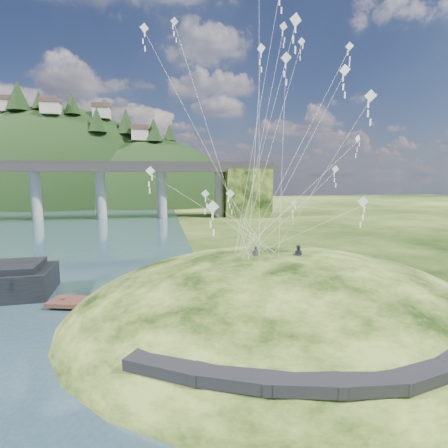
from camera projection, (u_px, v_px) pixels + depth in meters
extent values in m
plane|color=black|center=(185.00, 331.00, 25.57)|extent=(320.00, 320.00, 0.00)
ellipsoid|color=black|center=(280.00, 330.00, 29.17)|extent=(36.00, 32.00, 13.00)
cube|color=black|center=(166.00, 365.00, 17.23)|extent=(4.32, 3.62, 0.71)
cube|color=black|center=(232.00, 376.00, 16.15)|extent=(4.10, 2.97, 0.61)
cube|color=black|center=(302.00, 382.00, 15.72)|extent=(3.85, 2.37, 0.62)
cube|color=black|center=(368.00, 381.00, 15.83)|extent=(3.62, 1.83, 0.66)
cube|color=black|center=(423.00, 372.00, 16.56)|extent=(3.82, 2.27, 0.68)
cylinder|color=#989790|center=(36.00, 195.00, 87.09)|extent=(2.60, 2.60, 13.00)
cylinder|color=#989790|center=(101.00, 194.00, 89.88)|extent=(2.60, 2.60, 13.00)
cylinder|color=#989790|center=(162.00, 194.00, 92.67)|extent=(2.60, 2.60, 13.00)
cylinder|color=#989790|center=(219.00, 193.00, 95.46)|extent=(2.60, 2.60, 13.00)
cube|color=black|center=(246.00, 193.00, 96.81)|extent=(12.00, 11.00, 13.00)
ellipsoid|color=black|center=(64.00, 218.00, 141.91)|extent=(96.00, 68.00, 88.00)
ellipsoid|color=black|center=(152.00, 229.00, 140.97)|extent=(76.00, 56.00, 72.00)
cone|color=black|center=(18.00, 95.00, 122.81)|extent=(8.01, 8.01, 10.54)
cone|color=black|center=(39.00, 100.00, 123.71)|extent=(4.97, 4.97, 6.54)
cone|color=black|center=(72.00, 103.00, 123.97)|extent=(5.83, 5.83, 7.67)
cone|color=black|center=(97.00, 120.00, 121.59)|extent=(6.47, 6.47, 8.51)
cone|color=black|center=(126.00, 121.00, 129.89)|extent=(7.13, 7.13, 9.38)
cone|color=black|center=(154.00, 130.00, 127.34)|extent=(6.56, 6.56, 8.63)
cone|color=black|center=(169.00, 132.00, 133.88)|extent=(4.88, 4.88, 6.42)
cube|color=beige|center=(7.00, 106.00, 125.62)|extent=(6.00, 5.00, 4.00)
cube|color=brown|center=(6.00, 98.00, 125.24)|extent=(6.40, 5.40, 1.60)
cube|color=beige|center=(51.00, 109.00, 121.12)|extent=(6.00, 5.00, 4.00)
cube|color=brown|center=(50.00, 101.00, 120.75)|extent=(6.40, 5.40, 1.60)
cube|color=beige|center=(102.00, 113.00, 129.86)|extent=(6.00, 5.00, 4.00)
cube|color=brown|center=(101.00, 106.00, 129.49)|extent=(6.40, 5.40, 1.60)
cube|color=beige|center=(140.00, 135.00, 127.68)|extent=(6.00, 5.00, 4.00)
cube|color=brown|center=(140.00, 128.00, 127.31)|extent=(6.40, 5.40, 1.60)
cube|color=black|center=(7.00, 267.00, 32.60)|extent=(6.10, 5.18, 0.59)
cube|color=#3E2119|center=(134.00, 304.00, 29.71)|extent=(14.82, 6.13, 0.37)
cylinder|color=#3E2119|center=(63.00, 304.00, 30.27)|extent=(0.32, 0.32, 1.05)
cylinder|color=#3E2119|center=(98.00, 305.00, 30.01)|extent=(0.32, 0.32, 1.05)
cylinder|color=#3E2119|center=(134.00, 307.00, 29.74)|extent=(0.32, 0.32, 1.05)
cylinder|color=#3E2119|center=(170.00, 308.00, 29.48)|extent=(0.32, 0.32, 1.05)
cylinder|color=#3E2119|center=(207.00, 309.00, 29.21)|extent=(0.32, 0.32, 1.05)
imported|color=#272835|center=(255.00, 246.00, 27.84)|extent=(0.59, 0.40, 1.59)
imported|color=#272835|center=(298.00, 245.00, 27.82)|extent=(1.04, 0.99, 1.68)
cube|color=white|center=(345.00, 70.00, 27.75)|extent=(0.60, 0.72, 0.88)
cube|color=white|center=(345.00, 78.00, 27.84)|extent=(0.10, 0.09, 0.52)
cube|color=white|center=(344.00, 87.00, 27.93)|extent=(0.10, 0.09, 0.52)
cube|color=white|center=(344.00, 95.00, 28.01)|extent=(0.10, 0.09, 0.52)
cube|color=white|center=(294.00, 202.00, 36.80)|extent=(0.69, 0.25, 0.66)
cube|color=white|center=(294.00, 207.00, 36.86)|extent=(0.09, 0.05, 0.40)
cube|color=white|center=(294.00, 212.00, 36.93)|extent=(0.09, 0.05, 0.40)
cube|color=white|center=(294.00, 216.00, 37.00)|extent=(0.09, 0.05, 0.40)
cube|color=white|center=(174.00, 21.00, 30.50)|extent=(0.70, 0.24, 0.68)
cube|color=white|center=(174.00, 27.00, 30.57)|extent=(0.09, 0.04, 0.40)
cube|color=white|center=(175.00, 33.00, 30.63)|extent=(0.09, 0.04, 0.40)
cube|color=white|center=(175.00, 39.00, 30.70)|extent=(0.09, 0.04, 0.40)
cube|color=white|center=(349.00, 46.00, 29.59)|extent=(0.57, 0.45, 0.67)
cube|color=white|center=(349.00, 52.00, 29.66)|extent=(0.09, 0.05, 0.40)
cube|color=white|center=(349.00, 59.00, 29.73)|extent=(0.09, 0.05, 0.40)
cube|color=white|center=(349.00, 65.00, 29.80)|extent=(0.09, 0.05, 0.40)
cube|color=white|center=(144.00, 28.00, 32.47)|extent=(0.83, 0.26, 0.83)
cube|color=white|center=(144.00, 35.00, 32.56)|extent=(0.11, 0.07, 0.49)
cube|color=white|center=(145.00, 41.00, 32.64)|extent=(0.11, 0.07, 0.49)
cube|color=white|center=(145.00, 48.00, 32.72)|extent=(0.11, 0.07, 0.49)
cube|color=white|center=(150.00, 171.00, 24.91)|extent=(0.67, 0.16, 0.67)
cube|color=white|center=(150.00, 178.00, 24.97)|extent=(0.09, 0.05, 0.39)
cube|color=white|center=(151.00, 184.00, 25.04)|extent=(0.09, 0.05, 0.39)
cube|color=white|center=(151.00, 191.00, 25.10)|extent=(0.09, 0.05, 0.39)
cube|color=white|center=(301.00, 41.00, 31.95)|extent=(0.61, 0.34, 0.66)
cube|color=white|center=(301.00, 47.00, 32.02)|extent=(0.09, 0.03, 0.39)
cube|color=white|center=(301.00, 53.00, 32.09)|extent=(0.09, 0.03, 0.39)
cube|color=white|center=(301.00, 58.00, 32.15)|extent=(0.09, 0.03, 0.39)
cube|color=white|center=(205.00, 194.00, 33.29)|extent=(0.81, 0.28, 0.79)
cube|color=white|center=(205.00, 200.00, 33.37)|extent=(0.10, 0.06, 0.47)
cube|color=white|center=(205.00, 206.00, 33.45)|extent=(0.10, 0.06, 0.47)
cube|color=white|center=(205.00, 212.00, 33.53)|extent=(0.10, 0.06, 0.47)
cube|color=white|center=(371.00, 96.00, 19.97)|extent=(0.57, 0.44, 0.67)
cube|color=white|center=(370.00, 105.00, 20.03)|extent=(0.09, 0.05, 0.40)
cube|color=white|center=(370.00, 113.00, 20.10)|extent=(0.09, 0.05, 0.40)
cube|color=white|center=(369.00, 122.00, 20.17)|extent=(0.09, 0.05, 0.40)
cube|color=white|center=(336.00, 169.00, 36.75)|extent=(0.80, 0.18, 0.80)
cube|color=white|center=(335.00, 175.00, 36.83)|extent=(0.11, 0.04, 0.46)
cube|color=white|center=(335.00, 180.00, 36.91)|extent=(0.11, 0.04, 0.46)
cube|color=white|center=(335.00, 185.00, 36.99)|extent=(0.11, 0.04, 0.46)
cube|color=white|center=(286.00, 58.00, 25.04)|extent=(0.71, 0.38, 0.75)
cube|color=white|center=(286.00, 66.00, 25.12)|extent=(0.10, 0.04, 0.45)
cube|color=white|center=(286.00, 74.00, 25.19)|extent=(0.10, 0.04, 0.45)
cube|color=white|center=(286.00, 82.00, 25.27)|extent=(0.10, 0.04, 0.45)
cube|color=white|center=(280.00, 1.00, 25.71)|extent=(0.11, 0.04, 0.47)
cube|color=white|center=(280.00, 10.00, 25.79)|extent=(0.11, 0.04, 0.47)
cube|color=white|center=(284.00, 26.00, 32.85)|extent=(0.81, 0.29, 0.78)
cube|color=white|center=(283.00, 33.00, 32.93)|extent=(0.10, 0.06, 0.47)
cube|color=white|center=(283.00, 39.00, 33.00)|extent=(0.10, 0.06, 0.47)
cube|color=white|center=(283.00, 46.00, 33.08)|extent=(0.10, 0.06, 0.47)
cube|color=white|center=(213.00, 207.00, 21.78)|extent=(0.78, 0.21, 0.78)
cube|color=white|center=(213.00, 215.00, 21.86)|extent=(0.10, 0.03, 0.46)
cube|color=white|center=(213.00, 224.00, 21.93)|extent=(0.10, 0.03, 0.46)
cube|color=white|center=(213.00, 233.00, 22.01)|extent=(0.10, 0.03, 0.46)
cube|color=white|center=(261.00, 48.00, 32.86)|extent=(0.66, 0.64, 0.85)
cube|color=white|center=(261.00, 55.00, 32.94)|extent=(0.11, 0.07, 0.50)
cube|color=white|center=(261.00, 62.00, 33.03)|extent=(0.11, 0.07, 0.50)
cube|color=white|center=(261.00, 69.00, 33.11)|extent=(0.11, 0.07, 0.50)
cube|color=white|center=(363.00, 202.00, 25.52)|extent=(0.76, 0.26, 0.78)
cube|color=white|center=(363.00, 209.00, 25.60)|extent=(0.10, 0.03, 0.45)
cube|color=white|center=(362.00, 217.00, 25.68)|extent=(0.10, 0.03, 0.45)
cube|color=white|center=(362.00, 224.00, 25.75)|extent=(0.10, 0.03, 0.45)
cube|color=white|center=(358.00, 139.00, 30.22)|extent=(0.63, 0.31, 0.67)
cube|color=white|center=(357.00, 144.00, 30.29)|extent=(0.08, 0.06, 0.39)
cube|color=white|center=(357.00, 150.00, 30.35)|extent=(0.08, 0.06, 0.39)
cube|color=white|center=(357.00, 156.00, 30.42)|extent=(0.08, 0.06, 0.39)
cube|color=white|center=(296.00, 20.00, 22.82)|extent=(0.85, 0.17, 0.85)
cube|color=white|center=(295.00, 30.00, 22.90)|extent=(0.11, 0.05, 0.49)
cube|color=white|center=(295.00, 39.00, 22.98)|extent=(0.11, 0.05, 0.49)
cube|color=white|center=(295.00, 49.00, 23.07)|extent=(0.11, 0.05, 0.49)
cube|color=white|center=(230.00, 194.00, 26.36)|extent=(0.66, 0.21, 0.66)
cube|color=white|center=(230.00, 200.00, 26.43)|extent=(0.09, 0.02, 0.39)
cube|color=white|center=(230.00, 206.00, 26.49)|extent=(0.09, 0.02, 0.39)
cube|color=white|center=(230.00, 212.00, 26.56)|extent=(0.09, 0.02, 0.39)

